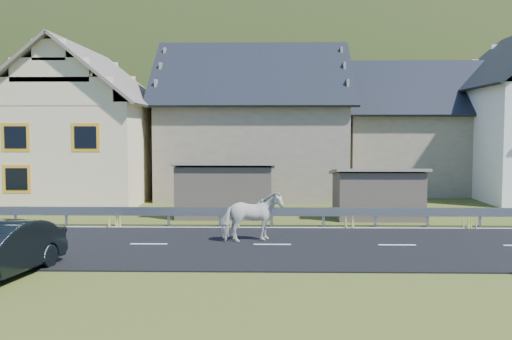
{
  "coord_description": "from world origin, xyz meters",
  "views": [
    {
      "loc": [
        -0.16,
        -18.15,
        3.72
      ],
      "look_at": [
        -0.59,
        2.87,
        2.25
      ],
      "focal_mm": 40.0,
      "sensor_mm": 36.0,
      "label": 1
    }
  ],
  "objects": [
    {
      "name": "house_stone_a",
      "position": [
        -1.0,
        15.0,
        4.63
      ],
      "size": [
        10.8,
        9.8,
        8.9
      ],
      "color": "gray",
      "rests_on": "ground"
    },
    {
      "name": "house_stone_b",
      "position": [
        9.0,
        17.0,
        4.24
      ],
      "size": [
        9.8,
        8.8,
        8.1
      ],
      "color": "gray",
      "rests_on": "ground"
    },
    {
      "name": "shed_left",
      "position": [
        -2.0,
        6.5,
        1.1
      ],
      "size": [
        4.3,
        3.3,
        2.4
      ],
      "primitive_type": "cube",
      "color": "brown",
      "rests_on": "ground"
    },
    {
      "name": "ground",
      "position": [
        0.0,
        0.0,
        0.0
      ],
      "size": [
        160.0,
        160.0,
        0.0
      ],
      "primitive_type": "plane",
      "color": "#3C4C18",
      "rests_on": "ground"
    },
    {
      "name": "road",
      "position": [
        0.0,
        0.0,
        0.02
      ],
      "size": [
        60.0,
        7.0,
        0.04
      ],
      "primitive_type": "cube",
      "color": "black",
      "rests_on": "ground"
    },
    {
      "name": "horse",
      "position": [
        -0.67,
        0.53,
        0.87
      ],
      "size": [
        1.45,
        2.14,
        1.66
      ],
      "primitive_type": "imported",
      "rotation": [
        0.0,
        0.0,
        1.88
      ],
      "color": "silver",
      "rests_on": "road"
    },
    {
      "name": "guardrail",
      "position": [
        -0.0,
        3.68,
        0.56
      ],
      "size": [
        28.1,
        0.09,
        0.75
      ],
      "color": "#93969B",
      "rests_on": "ground"
    },
    {
      "name": "lane_markings",
      "position": [
        0.0,
        0.0,
        0.04
      ],
      "size": [
        60.0,
        6.6,
        0.01
      ],
      "primitive_type": "cube",
      "color": "silver",
      "rests_on": "road"
    },
    {
      "name": "shed_right",
      "position": [
        4.5,
        6.0,
        1.0
      ],
      "size": [
        3.8,
        2.9,
        2.2
      ],
      "primitive_type": "cube",
      "color": "brown",
      "rests_on": "ground"
    },
    {
      "name": "conifer_patch",
      "position": [
        -55.0,
        110.0,
        6.0
      ],
      "size": [
        76.0,
        50.0,
        28.0
      ],
      "primitive_type": "ellipsoid",
      "color": "black",
      "rests_on": "ground"
    },
    {
      "name": "mountain",
      "position": [
        5.0,
        180.0,
        -20.0
      ],
      "size": [
        440.0,
        280.0,
        260.0
      ],
      "primitive_type": "ellipsoid",
      "color": "#263113",
      "rests_on": "ground"
    },
    {
      "name": "house_cream",
      "position": [
        -10.0,
        12.0,
        4.36
      ],
      "size": [
        7.8,
        9.8,
        8.3
      ],
      "color": "beige",
      "rests_on": "ground"
    }
  ]
}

